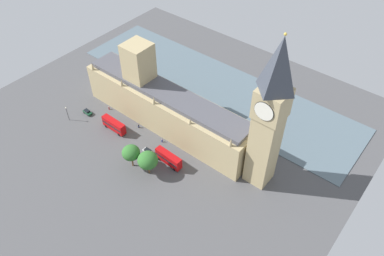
# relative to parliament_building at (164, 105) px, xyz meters

# --- Properties ---
(ground_plane) EXTENTS (142.17, 142.17, 0.00)m
(ground_plane) POSITION_rel_parliament_building_xyz_m (1.99, 1.80, -9.02)
(ground_plane) COLOR #4C4C4F
(river_thames) EXTENTS (34.44, 127.96, 0.25)m
(river_thames) POSITION_rel_parliament_building_xyz_m (-30.02, 1.80, -8.89)
(river_thames) COLOR slate
(river_thames) RESTS_ON ground
(parliament_building) EXTENTS (13.97, 72.17, 30.45)m
(parliament_building) POSITION_rel_parliament_building_xyz_m (0.00, 0.00, 0.00)
(parliament_building) COLOR tan
(parliament_building) RESTS_ON ground
(clock_tower) EXTENTS (8.74, 8.74, 54.45)m
(clock_tower) POSITION_rel_parliament_building_xyz_m (0.50, 42.60, 19.13)
(clock_tower) COLOR tan
(clock_tower) RESTS_ON ground
(car_dark_green_kerbside) EXTENTS (2.05, 4.16, 1.74)m
(car_dark_green_kerbside) POSITION_rel_parliament_building_xyz_m (15.55, -27.38, -8.13)
(car_dark_green_kerbside) COLOR #19472D
(car_dark_green_kerbside) RESTS_ON ground
(double_decker_bus_corner) EXTENTS (2.70, 10.52, 4.75)m
(double_decker_bus_corner) POSITION_rel_parliament_building_xyz_m (15.10, -12.00, -6.38)
(double_decker_bus_corner) COLOR #B20C0F
(double_decker_bus_corner) RESTS_ON ground
(car_silver_near_tower) EXTENTS (1.91, 4.24, 1.74)m
(car_silver_near_tower) POSITION_rel_parliament_building_xyz_m (15.73, 6.20, -8.13)
(car_silver_near_tower) COLOR #B7B7BC
(car_silver_near_tower) RESTS_ON ground
(double_decker_bus_by_river_gate) EXTENTS (2.97, 10.59, 4.75)m
(double_decker_bus_by_river_gate) POSITION_rel_parliament_building_xyz_m (14.72, 15.16, -6.38)
(double_decker_bus_by_river_gate) COLOR #B20C0F
(double_decker_bus_by_river_gate) RESTS_ON ground
(pedestrian_opposite_hall) EXTENTS (0.50, 0.59, 1.49)m
(pedestrian_opposite_hall) POSITION_rel_parliament_building_xyz_m (8.42, -22.65, -8.35)
(pedestrian_opposite_hall) COLOR maroon
(pedestrian_opposite_hall) RESTS_ON ground
(pedestrian_midblock) EXTENTS (0.60, 0.51, 1.52)m
(pedestrian_midblock) POSITION_rel_parliament_building_xyz_m (8.51, 6.35, -8.34)
(pedestrian_midblock) COLOR navy
(pedestrian_midblock) RESTS_ON ground
(pedestrian_under_trees) EXTENTS (0.68, 0.60, 1.70)m
(pedestrian_under_trees) POSITION_rel_parliament_building_xyz_m (8.44, -5.78, -8.25)
(pedestrian_under_trees) COLOR black
(pedestrian_under_trees) RESTS_ON ground
(plane_tree_leading) EXTENTS (6.16, 6.16, 9.10)m
(plane_tree_leading) POSITION_rel_parliament_building_xyz_m (23.25, 6.08, -2.57)
(plane_tree_leading) COLOR brown
(plane_tree_leading) RESTS_ON ground
(plane_tree_trailing) EXTENTS (6.91, 6.91, 9.18)m
(plane_tree_trailing) POSITION_rel_parliament_building_xyz_m (21.99, 12.65, -2.79)
(plane_tree_trailing) COLOR brown
(plane_tree_trailing) RESTS_ON ground
(street_lamp_far_end) EXTENTS (0.56, 0.56, 6.49)m
(street_lamp_far_end) POSITION_rel_parliament_building_xyz_m (22.48, -30.10, -4.50)
(street_lamp_far_end) COLOR black
(street_lamp_far_end) RESTS_ON ground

